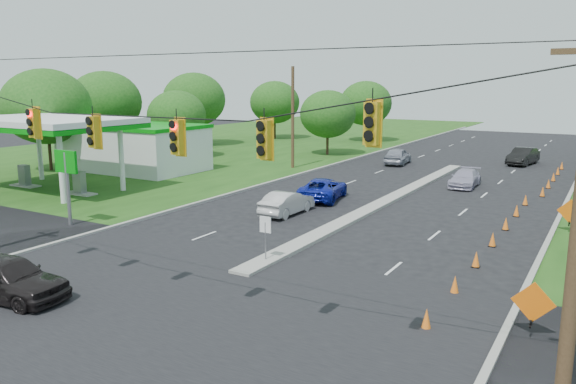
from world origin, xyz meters
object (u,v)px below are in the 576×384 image
Objects in this scene: black_sedan at (8,278)px; blue_pickup at (323,189)px; gas_station at (121,143)px; white_sedan at (287,203)px.

blue_pickup is at bearing -10.87° from black_sedan.
black_sedan reaches higher than blue_pickup.
gas_station is 4.17× the size of black_sedan.
black_sedan is at bearing -51.20° from gas_station.
gas_station reaches higher than white_sedan.
white_sedan is at bearing -16.74° from gas_station.
black_sedan is 21.31m from blue_pickup.
blue_pickup is (1.76, 21.24, -0.09)m from black_sedan.
gas_station is 20.78m from white_sedan.
blue_pickup is at bearing -3.15° from gas_station.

